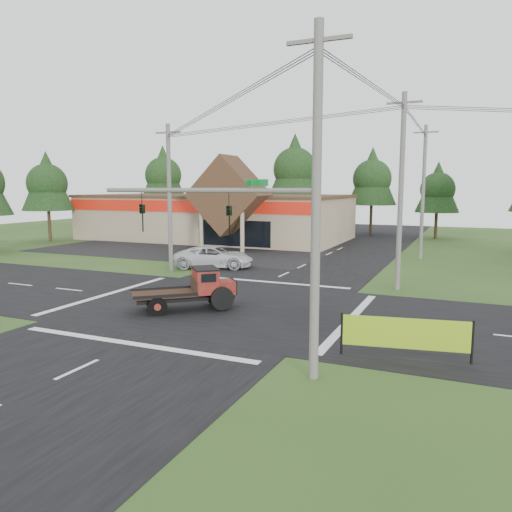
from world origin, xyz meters
The scene contains 19 objects.
ground centered at (0.00, 0.00, 0.00)m, with size 120.00×120.00×0.00m, color #254217.
road_ns centered at (0.00, 0.00, 0.01)m, with size 12.00×120.00×0.02m, color black.
road_ew centered at (0.00, 0.00, 0.01)m, with size 120.00×12.00×0.02m, color black.
parking_apron centered at (-14.00, 19.00, 0.01)m, with size 28.00×14.00×0.02m, color black.
cvs_building centered at (-15.70, 29.57, 2.78)m, with size 30.40×18.20×9.19m.
traffic_signal_mast centered at (5.82, -7.50, 4.43)m, with size 8.12×0.24×7.00m.
utility_pole_nr centered at (7.50, -7.50, 5.64)m, with size 2.00×0.30×11.00m.
utility_pole_nw centered at (-8.00, 8.00, 5.39)m, with size 2.00×0.30×10.50m.
utility_pole_ne centered at (8.00, 8.00, 5.89)m, with size 2.00×0.30×11.50m.
utility_pole_n centered at (8.00, 22.00, 5.74)m, with size 2.00×0.30×11.20m.
tree_row_a centered at (-30.00, 40.00, 8.05)m, with size 6.72×6.72×12.12m.
tree_row_b centered at (-20.00, 42.00, 6.70)m, with size 5.60×5.60×10.10m.
tree_row_c centered at (-10.00, 41.00, 8.72)m, with size 7.28×7.28×13.13m.
tree_row_d centered at (0.00, 42.00, 7.38)m, with size 6.16×6.16×11.11m.
tree_row_e centered at (8.00, 40.00, 6.03)m, with size 5.04×5.04×9.09m.
tree_side_w centered at (-32.00, 20.00, 6.70)m, with size 5.60×5.60×10.10m.
antique_flatbed_truck centered at (-1.02, -1.40, 1.07)m, with size 1.95×5.10×2.13m, color #610D12, non-canonical shape.
roadside_banner centered at (9.97, -4.50, 0.78)m, with size 4.58×0.13×1.56m, color #7FA916, non-canonical shape.
white_pickup centered at (-5.97, 10.79, 0.82)m, with size 2.74×5.93×1.65m, color silver.
Camera 1 is at (11.94, -22.36, 6.12)m, focal length 35.00 mm.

